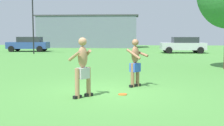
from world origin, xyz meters
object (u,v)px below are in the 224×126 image
(player_near, at_px, (135,62))
(lamp_post, at_px, (33,17))
(player_in_gray, at_px, (83,66))
(car_silver_near_post, at_px, (183,45))
(car_blue_mid_lot, at_px, (29,44))
(frisbee, at_px, (123,94))

(player_near, relative_size, lamp_post, 0.30)
(player_in_gray, bearing_deg, car_silver_near_post, 73.03)
(car_blue_mid_lot, bearing_deg, player_in_gray, -65.84)
(frisbee, bearing_deg, car_silver_near_post, 75.68)
(player_in_gray, relative_size, car_silver_near_post, 0.40)
(frisbee, xyz_separation_m, lamp_post, (-9.17, 17.92, 3.41))
(car_silver_near_post, bearing_deg, car_blue_mid_lot, 175.37)
(player_near, height_order, lamp_post, lamp_post)
(car_silver_near_post, bearing_deg, lamp_post, -170.73)
(player_in_gray, distance_m, lamp_post, 20.20)
(lamp_post, bearing_deg, player_in_gray, -66.42)
(player_in_gray, distance_m, car_silver_near_post, 21.65)
(player_near, relative_size, frisbee, 6.16)
(lamp_post, bearing_deg, frisbee, -62.91)
(car_blue_mid_lot, bearing_deg, car_silver_near_post, -4.63)
(car_silver_near_post, xyz_separation_m, car_blue_mid_lot, (-16.20, 1.31, 0.00))
(player_in_gray, xyz_separation_m, car_blue_mid_lot, (-9.88, 22.02, -0.10))
(player_near, height_order, car_blue_mid_lot, player_near)
(car_blue_mid_lot, bearing_deg, lamp_post, -63.03)
(frisbee, xyz_separation_m, car_blue_mid_lot, (-11.02, 21.57, 0.81))
(car_silver_near_post, distance_m, car_blue_mid_lot, 16.25)
(car_silver_near_post, relative_size, car_blue_mid_lot, 1.00)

